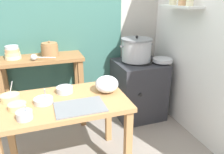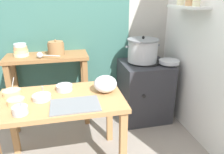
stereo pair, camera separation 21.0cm
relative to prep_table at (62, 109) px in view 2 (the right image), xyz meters
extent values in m
cube|color=#B2ADA3|center=(0.23, 1.10, 0.69)|extent=(4.40, 0.10, 2.60)
cube|color=#38665B|center=(-0.02, 1.04, 0.74)|extent=(1.90, 0.02, 2.10)
cube|color=white|center=(1.53, 0.20, 0.69)|extent=(0.10, 3.20, 2.60)
cube|color=silver|center=(1.38, 0.40, 0.84)|extent=(0.20, 0.56, 0.02)
cylinder|color=beige|center=(1.38, 0.25, 0.89)|extent=(0.07, 0.07, 0.08)
cylinder|color=tan|center=(1.38, 0.37, 0.90)|extent=(0.08, 0.08, 0.09)
cylinder|color=beige|center=(1.38, 0.54, 0.89)|extent=(0.08, 0.08, 0.07)
cube|color=#B27F4C|center=(0.00, 0.00, 0.09)|extent=(1.10, 0.66, 0.04)
cube|color=#B27F4C|center=(0.50, -0.28, -0.27)|extent=(0.06, 0.06, 0.68)
cube|color=#B27F4C|center=(-0.50, 0.28, -0.27)|extent=(0.06, 0.06, 0.68)
cube|color=#B27F4C|center=(0.50, 0.28, -0.27)|extent=(0.06, 0.06, 0.68)
cube|color=olive|center=(-0.14, 0.83, 0.27)|extent=(0.96, 0.40, 0.04)
cube|color=olive|center=(-0.57, 0.68, -0.18)|extent=(0.06, 0.06, 0.86)
cube|color=olive|center=(0.29, 0.68, -0.18)|extent=(0.06, 0.06, 0.86)
cube|color=olive|center=(-0.57, 0.98, -0.18)|extent=(0.06, 0.06, 0.86)
cube|color=olive|center=(0.29, 0.98, -0.18)|extent=(0.06, 0.06, 0.86)
cube|color=#2D2D33|center=(1.06, 0.70, -0.23)|extent=(0.60, 0.60, 0.76)
cylinder|color=black|center=(1.06, 0.70, 0.16)|extent=(0.36, 0.36, 0.02)
cylinder|color=black|center=(0.94, 0.39, -0.16)|extent=(0.04, 0.02, 0.04)
cylinder|color=#B7BABF|center=(1.02, 0.72, 0.30)|extent=(0.37, 0.37, 0.26)
cylinder|color=slate|center=(1.02, 0.72, 0.45)|extent=(0.39, 0.39, 0.02)
sphere|color=black|center=(1.02, 0.72, 0.47)|extent=(0.04, 0.04, 0.04)
cube|color=slate|center=(0.82, 0.72, 0.37)|extent=(0.04, 0.02, 0.02)
cube|color=slate|center=(1.22, 0.72, 0.37)|extent=(0.04, 0.02, 0.02)
cylinder|color=olive|center=(-0.03, 0.83, 0.36)|extent=(0.19, 0.19, 0.14)
cylinder|color=olive|center=(-0.03, 0.83, 0.44)|extent=(0.18, 0.18, 0.02)
sphere|color=olive|center=(-0.03, 0.83, 0.46)|extent=(0.02, 0.02, 0.02)
cylinder|color=beige|center=(-0.43, 0.86, 0.31)|extent=(0.17, 0.17, 0.04)
cylinder|color=#E5C684|center=(-0.43, 0.86, 0.35)|extent=(0.16, 0.16, 0.04)
cylinder|color=tan|center=(-0.43, 0.86, 0.38)|extent=(0.15, 0.15, 0.04)
cylinder|color=#B7BABF|center=(-0.43, 0.86, 0.42)|extent=(0.14, 0.14, 0.03)
sphere|color=#B7BABF|center=(-0.21, 0.71, 0.33)|extent=(0.07, 0.07, 0.07)
cylinder|color=#B7BABF|center=(-0.08, 0.66, 0.33)|extent=(0.20, 0.09, 0.01)
cube|color=slate|center=(0.12, -0.17, 0.12)|extent=(0.40, 0.28, 0.01)
ellipsoid|color=white|center=(0.41, 0.05, 0.19)|extent=(0.21, 0.22, 0.16)
cylinder|color=#B7BABF|center=(1.31, 0.56, 0.19)|extent=(0.25, 0.25, 0.04)
cylinder|color=#B7BABF|center=(-0.16, 0.01, 0.13)|extent=(0.16, 0.16, 0.04)
cylinder|color=#337238|center=(-0.16, 0.01, 0.15)|extent=(0.13, 0.13, 0.01)
cylinder|color=#B7BABF|center=(-0.14, 0.01, 0.18)|extent=(0.01, 0.09, 0.14)
cylinder|color=#B7BABF|center=(0.04, 0.16, 0.14)|extent=(0.15, 0.15, 0.06)
cylinder|color=maroon|center=(0.04, 0.16, 0.16)|extent=(0.13, 0.13, 0.01)
cylinder|color=#E5C684|center=(-0.42, 0.15, 0.14)|extent=(0.16, 0.16, 0.05)
cylinder|color=brown|center=(-0.42, 0.15, 0.16)|extent=(0.13, 0.13, 0.01)
cylinder|color=#B7BABF|center=(-0.41, 0.17, 0.20)|extent=(0.06, 0.04, 0.17)
cylinder|color=#B7BABF|center=(-0.30, -0.21, 0.14)|extent=(0.12, 0.12, 0.06)
cylinder|color=maroon|center=(-0.30, -0.21, 0.17)|extent=(0.10, 0.10, 0.01)
cylinder|color=#B7BABF|center=(-0.28, -0.21, 0.18)|extent=(0.01, 0.08, 0.13)
cylinder|color=#E5C684|center=(-0.36, -0.03, 0.13)|extent=(0.14, 0.14, 0.04)
cylinder|color=brown|center=(-0.36, -0.03, 0.15)|extent=(0.12, 0.12, 0.01)
camera|label=1|loc=(-0.14, -1.71, 0.96)|focal=34.62mm
camera|label=2|loc=(0.06, -1.77, 0.96)|focal=34.62mm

